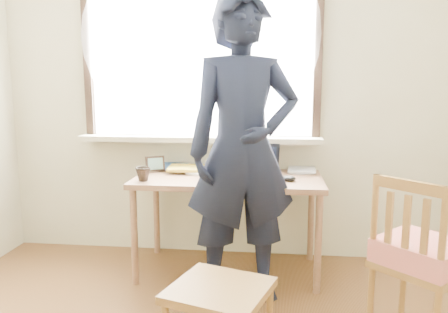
# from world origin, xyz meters

# --- Properties ---
(desk) EXTENTS (1.30, 0.65, 0.70)m
(desk) POSITION_xyz_m (0.06, 1.63, 0.63)
(desk) COLOR brown
(desk) RESTS_ON ground
(laptop) EXTENTS (0.39, 0.33, 0.23)m
(laptop) POSITION_xyz_m (0.22, 1.60, 0.75)
(laptop) COLOR black
(laptop) RESTS_ON desk
(mug_white) EXTENTS (0.18, 0.18, 0.10)m
(mug_white) POSITION_xyz_m (-0.06, 1.78, 0.75)
(mug_white) COLOR white
(mug_white) RESTS_ON desk
(mug_dark) EXTENTS (0.11, 0.11, 0.09)m
(mug_dark) POSITION_xyz_m (-0.50, 1.43, 0.74)
(mug_dark) COLOR black
(mug_dark) RESTS_ON desk
(mouse) EXTENTS (0.10, 0.07, 0.04)m
(mouse) POSITION_xyz_m (0.47, 1.53, 0.72)
(mouse) COLOR black
(mouse) RESTS_ON desk
(desk_clutter) EXTENTS (0.84, 0.45, 0.03)m
(desk_clutter) POSITION_xyz_m (-0.11, 1.81, 0.71)
(desk_clutter) COLOR white
(desk_clutter) RESTS_ON desk
(book_a) EXTENTS (0.33, 0.36, 0.03)m
(book_a) POSITION_xyz_m (-0.42, 1.83, 0.71)
(book_a) COLOR white
(book_a) RESTS_ON desk
(book_b) EXTENTS (0.22, 0.29, 0.02)m
(book_b) POSITION_xyz_m (0.48, 1.89, 0.71)
(book_b) COLOR white
(book_b) RESTS_ON desk
(picture_frame) EXTENTS (0.13, 0.08, 0.11)m
(picture_frame) POSITION_xyz_m (-0.50, 1.73, 0.75)
(picture_frame) COLOR black
(picture_frame) RESTS_ON desk
(work_chair) EXTENTS (0.53, 0.51, 0.43)m
(work_chair) POSITION_xyz_m (0.13, 0.48, 0.37)
(work_chair) COLOR olive
(work_chair) RESTS_ON ground
(side_chair) EXTENTS (0.57, 0.57, 0.88)m
(side_chair) POSITION_xyz_m (1.13, 0.89, 0.46)
(side_chair) COLOR olive
(side_chair) RESTS_ON ground
(person) EXTENTS (0.79, 0.63, 1.88)m
(person) POSITION_xyz_m (0.18, 1.26, 0.94)
(person) COLOR black
(person) RESTS_ON ground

